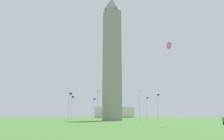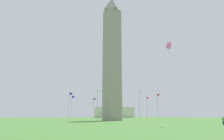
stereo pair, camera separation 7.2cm
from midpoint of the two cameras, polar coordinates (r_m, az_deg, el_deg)
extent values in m
plane|color=#3D6B2D|center=(74.52, 0.03, -14.22)|extent=(260.00, 260.00, 0.00)
cube|color=gray|center=(77.06, 0.03, 2.10)|extent=(5.41, 5.41, 43.31)
pyramid|color=gray|center=(86.69, 0.02, 18.02)|extent=(5.41, 5.41, 5.91)
cylinder|color=silver|center=(83.91, 9.91, -10.67)|extent=(0.14, 0.14, 9.37)
cube|color=red|center=(84.51, 10.09, -7.79)|extent=(1.00, 0.03, 0.64)
cylinder|color=silver|center=(90.42, 2.76, -10.97)|extent=(0.14, 0.14, 9.37)
cube|color=white|center=(90.95, 3.03, -8.31)|extent=(1.00, 0.03, 0.64)
cylinder|color=silver|center=(89.07, -5.33, -10.91)|extent=(0.14, 0.14, 9.37)
cube|color=#1E2D99|center=(89.53, -4.96, -8.21)|extent=(1.00, 0.03, 0.64)
cylinder|color=silver|center=(80.34, -11.50, -10.52)|extent=(0.14, 0.14, 9.37)
cube|color=#1E2D99|center=(80.77, -11.00, -7.54)|extent=(1.00, 0.03, 0.64)
cylinder|color=silver|center=(67.87, -12.20, -10.12)|extent=(0.14, 0.14, 9.37)
cube|color=#1E2D99|center=(68.34, -11.60, -6.60)|extent=(1.00, 0.03, 0.64)
cylinder|color=silver|center=(58.92, -4.15, -10.02)|extent=(0.14, 0.14, 9.37)
cube|color=white|center=(59.51, -3.61, -5.96)|extent=(1.00, 0.03, 0.64)
cylinder|color=silver|center=(60.95, 7.85, -10.02)|extent=(0.14, 0.14, 9.37)
cube|color=white|center=(61.63, 8.14, -6.09)|extent=(1.00, 0.03, 0.64)
cylinder|color=silver|center=(72.07, 12.89, -10.23)|extent=(0.14, 0.14, 9.37)
cube|color=red|center=(72.73, 13.05, -6.89)|extent=(1.00, 0.03, 0.64)
cylinder|color=#2D2D38|center=(47.15, 29.17, -13.03)|extent=(0.29, 0.29, 0.80)
cylinder|color=#388C47|center=(47.13, 29.07, -12.12)|extent=(0.32, 0.32, 0.70)
sphere|color=tan|center=(47.13, 29.01, -11.55)|extent=(0.24, 0.24, 0.24)
cube|color=pink|center=(42.11, 15.89, 6.74)|extent=(0.99, 0.67, 1.29)
cylinder|color=#A44A79|center=(41.79, 15.98, 5.41)|extent=(0.04, 0.04, 1.53)
cube|color=beige|center=(156.34, 0.78, -11.97)|extent=(27.59, 13.49, 8.03)
camera|label=1|loc=(0.04, -89.97, -0.01)|focal=32.13mm
camera|label=2|loc=(0.04, 90.03, 0.01)|focal=32.13mm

